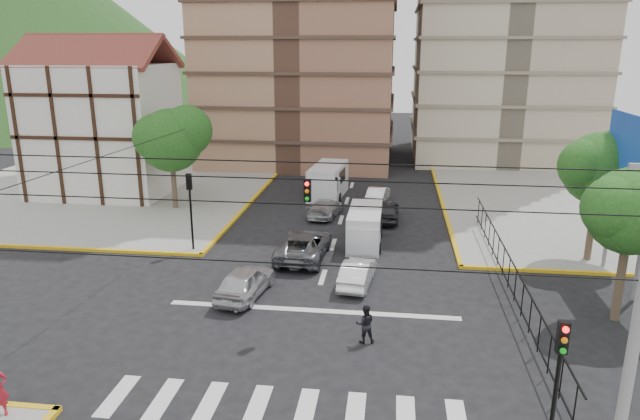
% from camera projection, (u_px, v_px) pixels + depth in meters
% --- Properties ---
extents(ground, '(160.00, 160.00, 0.00)m').
position_uv_depth(ground, '(308.00, 323.00, 24.18)').
color(ground, black).
rests_on(ground, ground).
extents(sidewalk_nw, '(26.00, 26.00, 0.15)m').
position_uv_depth(sidewalk_nw, '(98.00, 191.00, 45.66)').
color(sidewalk_nw, gray).
rests_on(sidewalk_nw, ground).
extents(sidewalk_ne, '(26.00, 26.00, 0.15)m').
position_uv_depth(sidewalk_ne, '(625.00, 209.00, 40.77)').
color(sidewalk_ne, gray).
rests_on(sidewalk_ne, ground).
extents(crosswalk_stripes, '(12.00, 2.40, 0.01)m').
position_uv_depth(crosswalk_stripes, '(281.00, 409.00, 18.46)').
color(crosswalk_stripes, silver).
rests_on(crosswalk_stripes, ground).
extents(stop_line, '(13.00, 0.40, 0.01)m').
position_uv_depth(stop_line, '(312.00, 310.00, 25.32)').
color(stop_line, silver).
rests_on(stop_line, ground).
extents(tudor_building, '(10.80, 8.05, 12.23)m').
position_uv_depth(tudor_building, '(103.00, 127.00, 44.10)').
color(tudor_building, silver).
rests_on(tudor_building, ground).
extents(distant_hill, '(70.00, 70.00, 28.00)m').
position_uv_depth(distant_hill, '(40.00, 29.00, 93.72)').
color(distant_hill, '#264B19').
rests_on(distant_hill, ground).
extents(park_fence, '(0.10, 22.50, 1.66)m').
position_uv_depth(park_fence, '(507.00, 291.00, 27.36)').
color(park_fence, black).
rests_on(park_fence, ground).
extents(billboard, '(0.36, 6.20, 8.10)m').
position_uv_depth(billboard, '(634.00, 165.00, 26.46)').
color(billboard, slate).
rests_on(billboard, ground).
extents(tree_park_a, '(4.41, 3.60, 6.83)m').
position_uv_depth(tree_park_a, '(634.00, 207.00, 23.11)').
color(tree_park_a, '#473828').
rests_on(tree_park_a, ground).
extents(tree_park_c, '(4.65, 3.80, 7.25)m').
position_uv_depth(tree_park_c, '(601.00, 165.00, 29.56)').
color(tree_park_c, '#473828').
rests_on(tree_park_c, ground).
extents(tree_tudor, '(5.39, 4.40, 7.43)m').
position_uv_depth(tree_tudor, '(172.00, 137.00, 39.44)').
color(tree_tudor, '#473828').
rests_on(tree_tudor, ground).
extents(traffic_light_se, '(0.28, 0.22, 4.40)m').
position_uv_depth(traffic_light_se, '(558.00, 371.00, 14.93)').
color(traffic_light_se, black).
rests_on(traffic_light_se, ground).
extents(traffic_light_nw, '(0.28, 0.22, 4.40)m').
position_uv_depth(traffic_light_nw, '(190.00, 199.00, 31.70)').
color(traffic_light_nw, black).
rests_on(traffic_light_nw, ground).
extents(traffic_light_hanging, '(18.00, 9.12, 0.92)m').
position_uv_depth(traffic_light_hanging, '(299.00, 201.00, 20.60)').
color(traffic_light_hanging, black).
rests_on(traffic_light_hanging, ground).
extents(utility_pole_se, '(1.40, 0.28, 9.00)m').
position_uv_depth(utility_pole_se, '(635.00, 340.00, 13.18)').
color(utility_pole_se, slate).
rests_on(utility_pole_se, ground).
extents(van_right_lane, '(2.01, 4.75, 2.14)m').
position_uv_depth(van_right_lane, '(365.00, 229.00, 33.26)').
color(van_right_lane, silver).
rests_on(van_right_lane, ground).
extents(van_left_lane, '(2.72, 5.73, 2.49)m').
position_uv_depth(van_left_lane, '(328.00, 182.00, 43.77)').
color(van_left_lane, silver).
rests_on(van_left_lane, ground).
extents(car_silver_front_left, '(2.33, 4.47, 1.45)m').
position_uv_depth(car_silver_front_left, '(245.00, 282.00, 26.58)').
color(car_silver_front_left, '#BAB9BE').
rests_on(car_silver_front_left, ground).
extents(car_white_front_right, '(1.76, 3.94, 1.26)m').
position_uv_depth(car_white_front_right, '(357.00, 273.00, 27.89)').
color(car_white_front_right, white).
rests_on(car_white_front_right, ground).
extents(car_grey_mid_left, '(2.74, 5.52, 1.50)m').
position_uv_depth(car_grey_mid_left, '(304.00, 245.00, 31.42)').
color(car_grey_mid_left, '#5B5D62').
rests_on(car_grey_mid_left, ground).
extents(car_silver_rear_left, '(2.37, 4.43, 1.22)m').
position_uv_depth(car_silver_rear_left, '(325.00, 208.00, 39.12)').
color(car_silver_rear_left, '#B1B1B6').
rests_on(car_silver_rear_left, ground).
extents(car_darkgrey_mid_right, '(1.75, 4.24, 1.44)m').
position_uv_depth(car_darkgrey_mid_right, '(386.00, 210.00, 38.15)').
color(car_darkgrey_mid_right, '#29292B').
rests_on(car_darkgrey_mid_right, ground).
extents(car_white_rear_right, '(1.81, 3.89, 1.23)m').
position_uv_depth(car_white_rear_right, '(378.00, 195.00, 42.53)').
color(car_white_rear_right, white).
rests_on(car_white_rear_right, ground).
extents(pedestrian_crosswalk, '(0.87, 0.74, 1.59)m').
position_uv_depth(pedestrian_crosswalk, '(365.00, 324.00, 22.39)').
color(pedestrian_crosswalk, black).
rests_on(pedestrian_crosswalk, ground).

